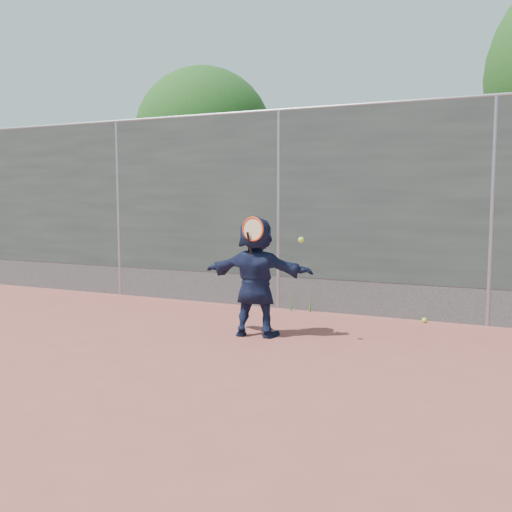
% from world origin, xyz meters
% --- Properties ---
extents(ground, '(80.00, 80.00, 0.00)m').
position_xyz_m(ground, '(0.00, 0.00, 0.00)').
color(ground, '#9E4C42').
rests_on(ground, ground).
extents(player, '(1.42, 0.60, 1.48)m').
position_xyz_m(player, '(0.42, 1.74, 0.74)').
color(player, '#161E3E').
rests_on(player, ground).
extents(ball_ground, '(0.07, 0.07, 0.07)m').
position_xyz_m(ball_ground, '(2.21, 3.35, 0.03)').
color(ball_ground, '#B2E432').
rests_on(ball_ground, ground).
extents(fence, '(20.00, 0.06, 3.03)m').
position_xyz_m(fence, '(-0.00, 3.50, 1.58)').
color(fence, '#38423D').
rests_on(fence, ground).
extents(swing_action, '(0.77, 0.13, 0.51)m').
position_xyz_m(swing_action, '(0.53, 1.55, 1.30)').
color(swing_action, '#D64114').
rests_on(swing_action, ground).
extents(tree_left, '(3.15, 3.00, 4.53)m').
position_xyz_m(tree_left, '(-2.85, 6.55, 2.94)').
color(tree_left, '#382314').
rests_on(tree_left, ground).
extents(weed_clump, '(0.68, 0.07, 0.30)m').
position_xyz_m(weed_clump, '(0.29, 3.38, 0.13)').
color(weed_clump, '#387226').
rests_on(weed_clump, ground).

